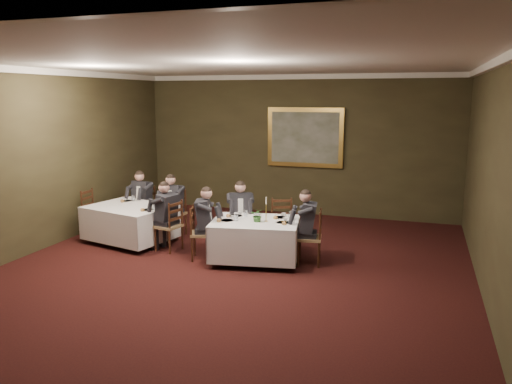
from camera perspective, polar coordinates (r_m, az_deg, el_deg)
The scene contains 27 objects.
ground at distance 8.40m, azimuth -3.85°, elevation -9.87°, with size 10.00×10.00×0.00m, color black.
ceiling at distance 7.87m, azimuth -4.18°, elevation 14.69°, with size 8.00×10.00×0.10m, color silver.
back_wall at distance 12.68m, azimuth 4.66°, elevation 5.33°, with size 8.00×0.10×3.50m, color #322A19.
left_wall at distance 10.16m, azimuth -25.38°, elevation 2.92°, with size 0.10×10.00×3.50m, color #322A19.
right_wall at distance 7.43m, azimuth 25.85°, elevation 0.30°, with size 0.10×10.00×3.50m, color #322A19.
crown_molding at distance 7.87m, azimuth -4.18°, elevation 14.26°, with size 8.00×10.00×0.12m.
table_main at distance 9.10m, azimuth -0.09°, elevation -5.22°, with size 1.75×1.45×0.67m.
table_second at distance 10.59m, azimuth -14.19°, elevation -3.24°, with size 1.91×1.61×0.67m.
chair_main_backleft at distance 9.97m, azimuth -1.81°, elevation -4.76°, with size 0.57×0.56×1.00m.
diner_main_backleft at distance 9.90m, azimuth -1.81°, elevation -3.51°, with size 0.56×0.60×1.35m.
chair_main_backright at distance 9.86m, azimuth 3.02°, elevation -4.95°, with size 0.56×0.55×1.00m.
chair_main_endleft at distance 9.33m, azimuth -6.14°, elevation -5.92°, with size 0.54×0.55×1.00m.
diner_main_endleft at distance 9.27m, azimuth -6.10°, elevation -4.57°, with size 0.58×0.53×1.35m.
chair_main_endright at distance 9.05m, azimuth 6.15°, elevation -6.45°, with size 0.49×0.50×1.00m.
diner_main_endright at distance 8.99m, azimuth 6.11°, elevation -5.06°, with size 0.54×0.47×1.35m.
chair_sec_backleft at distance 11.52m, azimuth -12.68°, elevation -2.88°, with size 0.50×0.49×1.00m.
diner_sec_backleft at distance 11.46m, azimuth -12.77°, elevation -1.78°, with size 0.47×0.54×1.35m.
chair_sec_backright at distance 10.93m, azimuth -9.32°, elevation -3.49°, with size 0.47×0.45×1.00m.
diner_sec_backright at distance 10.87m, azimuth -9.39°, elevation -2.34°, with size 0.44×0.51×1.35m.
chair_sec_endright at distance 9.93m, azimuth -9.87°, elevation -4.99°, with size 0.50×0.52×1.00m.
diner_sec_endright at distance 9.87m, azimuth -9.97°, elevation -3.71°, with size 0.55×0.49×1.35m.
chair_sec_endleft at distance 11.39m, azimuth -17.87°, elevation -3.31°, with size 0.42×0.44×1.00m.
centerpiece at distance 8.91m, azimuth 0.20°, elevation -2.60°, with size 0.23×0.20×0.26m, color #2D5926.
candlestick at distance 8.93m, azimuth 1.16°, elevation -2.31°, with size 0.07×0.07×0.46m.
place_setting_table_main at distance 9.39m, azimuth -1.97°, elevation -2.52°, with size 0.33×0.31×0.14m.
place_setting_table_second at distance 11.06m, azimuth -14.30°, elevation -0.81°, with size 0.33×0.31×0.14m.
painting at distance 12.55m, azimuth 5.63°, elevation 6.23°, with size 1.92×0.09×1.47m.
Camera 1 is at (3.01, -7.26, 2.98)m, focal length 35.00 mm.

